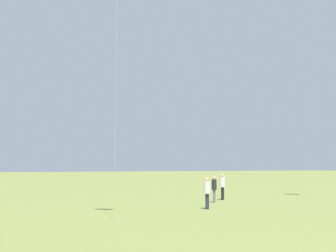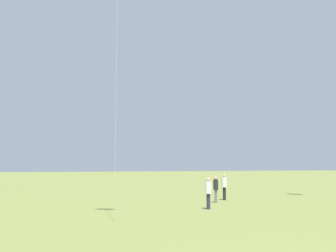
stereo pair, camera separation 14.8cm
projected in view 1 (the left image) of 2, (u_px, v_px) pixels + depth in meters
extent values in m
cylinder|color=#282D42|center=(207.00, 201.00, 20.16)|extent=(0.27, 0.27, 0.79)
cylinder|color=silver|center=(207.00, 187.00, 20.23)|extent=(0.49, 0.49, 0.63)
sphere|color=tan|center=(207.00, 180.00, 20.27)|extent=(0.21, 0.21, 0.21)
cylinder|color=slate|center=(214.00, 196.00, 23.81)|extent=(0.21, 0.21, 0.77)
cylinder|color=#232328|center=(214.00, 185.00, 23.88)|extent=(0.38, 0.38, 0.61)
sphere|color=tan|center=(214.00, 178.00, 23.92)|extent=(0.21, 0.21, 0.21)
cylinder|color=black|center=(223.00, 194.00, 25.63)|extent=(0.28, 0.28, 0.83)
cylinder|color=silver|center=(222.00, 182.00, 25.70)|extent=(0.51, 0.51, 0.66)
sphere|color=tan|center=(222.00, 176.00, 25.75)|extent=(0.22, 0.22, 0.22)
cylinder|color=#BCB7A8|center=(116.00, 82.00, 16.11)|extent=(0.01, 0.01, 11.24)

